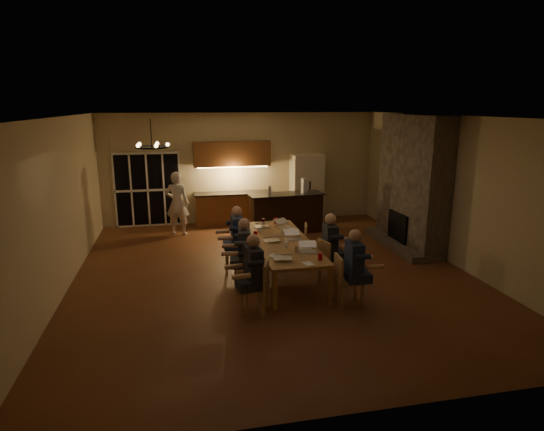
{
  "coord_description": "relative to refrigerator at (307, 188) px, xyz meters",
  "views": [
    {
      "loc": [
        -1.84,
        -8.7,
        3.43
      ],
      "look_at": [
        0.04,
        0.3,
        1.17
      ],
      "focal_mm": 30.0,
      "sensor_mm": 36.0,
      "label": 1
    }
  ],
  "objects": [
    {
      "name": "floor",
      "position": [
        -1.9,
        -4.15,
        -1.0
      ],
      "size": [
        9.0,
        9.0,
        0.0
      ],
      "primitive_type": "plane",
      "color": "brown",
      "rests_on": "ground"
    },
    {
      "name": "back_wall",
      "position": [
        -1.9,
        0.37,
        0.6
      ],
      "size": [
        8.0,
        0.04,
        3.2
      ],
      "primitive_type": "cube",
      "color": "beige",
      "rests_on": "ground"
    },
    {
      "name": "left_wall",
      "position": [
        -5.92,
        -4.15,
        0.6
      ],
      "size": [
        0.04,
        9.0,
        3.2
      ],
      "primitive_type": "cube",
      "color": "beige",
      "rests_on": "ground"
    },
    {
      "name": "right_wall",
      "position": [
        2.12,
        -4.15,
        0.6
      ],
      "size": [
        0.04,
        9.0,
        3.2
      ],
      "primitive_type": "cube",
      "color": "beige",
      "rests_on": "ground"
    },
    {
      "name": "ceiling",
      "position": [
        -1.9,
        -4.15,
        2.22
      ],
      "size": [
        8.0,
        9.0,
        0.04
      ],
      "primitive_type": "cube",
      "color": "white",
      "rests_on": "back_wall"
    },
    {
      "name": "french_doors",
      "position": [
        -4.6,
        0.32,
        0.05
      ],
      "size": [
        1.86,
        0.08,
        2.1
      ],
      "primitive_type": "cube",
      "color": "black",
      "rests_on": "ground"
    },
    {
      "name": "fireplace",
      "position": [
        1.8,
        -2.95,
        0.6
      ],
      "size": [
        0.58,
        2.5,
        3.2
      ],
      "primitive_type": "cube",
      "color": "#685C52",
      "rests_on": "ground"
    },
    {
      "name": "kitchenette",
      "position": [
        -2.2,
        0.05,
        0.2
      ],
      "size": [
        2.24,
        0.68,
        2.4
      ],
      "primitive_type": null,
      "color": "brown",
      "rests_on": "ground"
    },
    {
      "name": "refrigerator",
      "position": [
        0.0,
        0.0,
        0.0
      ],
      "size": [
        0.9,
        0.68,
        2.0
      ],
      "primitive_type": "cube",
      "color": "beige",
      "rests_on": "ground"
    },
    {
      "name": "dining_table",
      "position": [
        -1.74,
        -4.3,
        -0.62
      ],
      "size": [
        1.1,
        3.21,
        0.75
      ],
      "primitive_type": "cube",
      "color": "#B17446",
      "rests_on": "ground"
    },
    {
      "name": "bar_island",
      "position": [
        -0.9,
        -1.12,
        -0.46
      ],
      "size": [
        2.07,
        0.82,
        1.08
      ],
      "primitive_type": "cube",
      "rotation": [
        0.0,
        0.0,
        0.07
      ],
      "color": "black",
      "rests_on": "ground"
    },
    {
      "name": "chair_left_near",
      "position": [
        -2.58,
        -5.83,
        -0.55
      ],
      "size": [
        0.56,
        0.56,
        0.89
      ],
      "primitive_type": null,
      "rotation": [
        0.0,
        0.0,
        -1.91
      ],
      "color": "#A98254",
      "rests_on": "ground"
    },
    {
      "name": "chair_left_mid",
      "position": [
        -2.56,
        -4.85,
        -0.55
      ],
      "size": [
        0.46,
        0.46,
        0.89
      ],
      "primitive_type": null,
      "rotation": [
        0.0,
        0.0,
        -1.53
      ],
      "color": "#A98254",
      "rests_on": "ground"
    },
    {
      "name": "chair_left_far",
      "position": [
        -2.63,
        -3.72,
        -0.55
      ],
      "size": [
        0.51,
        0.51,
        0.89
      ],
      "primitive_type": null,
      "rotation": [
        0.0,
        0.0,
        -1.75
      ],
      "color": "#A98254",
      "rests_on": "ground"
    },
    {
      "name": "chair_right_near",
      "position": [
        -0.9,
        -5.84,
        -0.55
      ],
      "size": [
        0.46,
        0.46,
        0.89
      ],
      "primitive_type": null,
      "rotation": [
        0.0,
        0.0,
        1.52
      ],
      "color": "#A98254",
      "rests_on": "ground"
    },
    {
      "name": "chair_right_mid",
      "position": [
        -0.87,
        -4.87,
        -0.55
      ],
      "size": [
        0.53,
        0.53,
        0.89
      ],
      "primitive_type": null,
      "rotation": [
        0.0,
        0.0,
        1.8
      ],
      "color": "#A98254",
      "rests_on": "ground"
    },
    {
      "name": "chair_right_far",
      "position": [
        -0.88,
        -3.74,
        -0.55
      ],
      "size": [
        0.53,
        0.53,
        0.89
      ],
      "primitive_type": null,
      "rotation": [
        0.0,
        0.0,
        1.33
      ],
      "color": "#A98254",
      "rests_on": "ground"
    },
    {
      "name": "person_left_near",
      "position": [
        -2.59,
        -5.87,
        -0.31
      ],
      "size": [
        0.68,
        0.68,
        1.38
      ],
      "primitive_type": null,
      "rotation": [
        0.0,
        0.0,
        -1.43
      ],
      "color": "#24262F",
      "rests_on": "ground"
    },
    {
      "name": "person_right_near",
      "position": [
        -0.85,
        -5.93,
        -0.31
      ],
      "size": [
        0.63,
        0.63,
        1.38
      ],
      "primitive_type": null,
      "rotation": [
        0.0,
        0.0,
        1.52
      ],
      "color": "#1F2D4E",
      "rests_on": "ground"
    },
    {
      "name": "person_left_mid",
      "position": [
        -2.58,
        -4.79,
        -0.31
      ],
      "size": [
        0.67,
        0.67,
        1.38
      ],
      "primitive_type": null,
      "rotation": [
        0.0,
        0.0,
        -1.69
      ],
      "color": "#363A3F",
      "rests_on": "ground"
    },
    {
      "name": "person_right_mid",
      "position": [
        -0.89,
        -4.75,
        -0.31
      ],
      "size": [
        0.63,
        0.63,
        1.38
      ],
      "primitive_type": null,
      "rotation": [
        0.0,
        0.0,
        1.52
      ],
      "color": "#24262F",
      "rests_on": "ground"
    },
    {
      "name": "person_left_far",
      "position": [
        -2.58,
        -3.74,
        -0.31
      ],
      "size": [
        0.61,
        0.61,
        1.38
      ],
      "primitive_type": null,
      "rotation": [
        0.0,
        0.0,
        -1.56
      ],
      "color": "#1F2D4E",
      "rests_on": "ground"
    },
    {
      "name": "standing_person",
      "position": [
        -3.79,
        -0.74,
        -0.14
      ],
      "size": [
        0.72,
        0.57,
        1.71
      ],
      "primitive_type": "imported",
      "rotation": [
        0.0,
        0.0,
        2.85
      ],
      "color": "silver",
      "rests_on": "ground"
    },
    {
      "name": "chandelier",
      "position": [
        -4.13,
        -5.18,
        1.75
      ],
      "size": [
        0.53,
        0.53,
        0.03
      ],
      "primitive_type": "torus",
      "color": "black",
      "rests_on": "ceiling"
    },
    {
      "name": "laptop_a",
      "position": [
        -1.99,
        -5.4,
        -0.14
      ],
      "size": [
        0.36,
        0.33,
        0.23
      ],
      "primitive_type": null,
      "rotation": [
        0.0,
        0.0,
        2.98
      ],
      "color": "silver",
      "rests_on": "dining_table"
    },
    {
      "name": "laptop_b",
      "position": [
        -1.44,
        -5.11,
        -0.14
      ],
      "size": [
        0.36,
        0.33,
        0.23
      ],
      "primitive_type": null,
      "rotation": [
        0.0,
        0.0,
        -0.16
      ],
      "color": "silver",
      "rests_on": "dining_table"
    },
    {
      "name": "laptop_c",
      "position": [
        -1.95,
        -4.28,
        -0.14
      ],
      "size": [
        0.34,
        0.3,
        0.23
      ],
      "primitive_type": null,
      "rotation": [
        0.0,
        0.0,
        3.21
      ],
      "color": "silver",
      "rests_on": "dining_table"
    },
    {
      "name": "laptop_d",
      "position": [
        -1.51,
        -4.27,
        -0.14
      ],
      "size": [
        0.33,
        0.29,
        0.23
      ],
      "primitive_type": null,
      "rotation": [
        0.0,
        0.0,
        -0.03
      ],
      "color": "silver",
      "rests_on": "dining_table"
    },
    {
      "name": "laptop_e",
      "position": [
        -1.95,
        -3.17,
        -0.14
      ],
      "size": [
        0.35,
        0.31,
        0.23
      ],
      "primitive_type": null,
      "rotation": [
        0.0,
        0.0,
        3.25
      ],
      "color": "silver",
      "rests_on": "dining_table"
    },
    {
      "name": "laptop_f",
      "position": [
        -1.47,
        -3.32,
        -0.14
      ],
      "size": [
        0.41,
        0.4,
        0.23
      ],
      "primitive_type": null,
      "rotation": [
        0.0,
        0.0,
        0.49
      ],
      "color": "silver",
      "rests_on": "dining_table"
    },
    {
      "name": "mug_front",
      "position": [
        -1.75,
        -4.71,
        -0.2
      ],
      "size": [
        0.08,
        0.08,
        0.1
      ],
      "primitive_type": "cylinder",
      "color": "white",
      "rests_on": "dining_table"
    },
    {
      "name": "mug_mid",
      "position": [
        -1.61,
        -3.8,
        -0.2
      ],
      "size": [
        0.08,
        0.08,
        0.1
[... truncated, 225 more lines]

